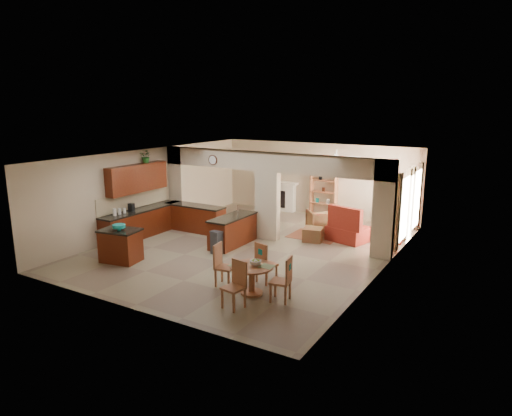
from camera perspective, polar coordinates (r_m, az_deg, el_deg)
The scene contains 39 objects.
floor at distance 13.98m, azimuth -0.61°, elevation -4.87°, with size 10.00×10.00×0.00m, color #7F7358.
ceiling at distance 13.40m, azimuth -0.64°, elevation 6.62°, with size 10.00×10.00×0.00m, color white.
wall_back at distance 18.01m, azimuth 7.68°, elevation 3.60°, with size 8.00×8.00×0.00m, color #C0AD8C.
wall_front at distance 9.83m, azimuth -15.99°, elevation -4.51°, with size 8.00×8.00×0.00m, color #C0AD8C.
wall_left at distance 16.03m, azimuth -12.95°, elevation 2.26°, with size 10.00×10.00×0.00m, color #C0AD8C.
wall_right at distance 12.09m, azimuth 15.81°, elevation -1.29°, with size 10.00×10.00×0.00m, color #C0AD8C.
partition_left_pier at distance 16.56m, azimuth -9.82°, elevation 2.73°, with size 0.60×0.25×2.80m, color #C0AD8C.
partition_center_pier at distance 14.53m, azimuth 1.43°, elevation 0.30°, with size 0.80×0.25×2.20m, color #C0AD8C.
partition_right_pier at distance 13.10m, azimuth 15.69°, elevation -0.21°, with size 0.60×0.25×2.80m, color #C0AD8C.
partition_header at distance 14.29m, azimuth 1.46°, elevation 5.79°, with size 8.00×0.25×0.60m, color #C0AD8C.
kitchen_counter at distance 15.55m, azimuth -11.42°, elevation -1.52°, with size 2.52×3.29×1.48m.
upper_cabinets at distance 15.25m, azimuth -14.62°, elevation 3.63°, with size 0.35×2.40×0.90m, color #440D07.
peninsula at distance 14.06m, azimuth -2.95°, elevation -2.83°, with size 0.70×1.85×0.91m.
wall_clock at distance 15.24m, azimuth -5.43°, elevation 5.99°, with size 0.34×0.34×0.03m, color #502A1A.
rug at distance 15.24m, azimuth 7.38°, elevation -3.45°, with size 1.60×1.30×0.01m, color brown.
fireplace at distance 18.67m, azimuth 2.89°, elevation 1.58°, with size 1.60×0.35×1.20m.
shelving_unit at distance 17.80m, azimuth 8.44°, elevation 1.83°, with size 1.00×0.32×1.80m, color brown.
window_a at distance 14.32m, azimuth 18.06°, elevation -0.11°, with size 0.02×0.90×1.90m, color white.
window_b at distance 15.95m, azimuth 19.44°, elevation 1.07°, with size 0.02×0.90×1.90m, color white.
glazed_door at distance 15.16m, azimuth 18.75°, elevation -0.04°, with size 0.02×0.70×2.10m, color white.
drape_a_left at distance 13.76m, azimuth 17.34°, elevation -0.57°, with size 0.10×0.28×2.30m, color #3B1917.
drape_a_right at distance 14.90m, azimuth 18.43°, elevation 0.35°, with size 0.10×0.28×2.30m, color #3B1917.
drape_b_left at distance 15.38m, azimuth 18.84°, elevation 0.70°, with size 0.10×0.28×2.30m, color #3B1917.
drape_b_right at distance 16.54m, azimuth 19.72°, elevation 1.44°, with size 0.10×0.28×2.30m, color #3B1917.
ceiling_fan at distance 15.46m, azimuth 10.02°, elevation 6.36°, with size 1.00×1.00×0.10m, color white.
kitchen_island at distance 13.13m, azimuth -16.56°, elevation -4.50°, with size 1.16×0.92×0.91m.
teal_bowl at distance 12.92m, azimuth -16.76°, elevation -2.33°, with size 0.34×0.34×0.16m, color teal.
trash_can at distance 13.29m, azimuth -4.91°, elevation -4.43°, with size 0.30×0.25×0.63m, color #2A2A2C.
dining_table at distance 10.48m, azimuth -0.54°, elevation -8.33°, with size 1.00×1.00×0.68m.
fruit_bowl at distance 10.39m, azimuth -0.04°, elevation -6.84°, with size 0.26×0.26×0.14m, color #6CA222.
sofa at distance 15.89m, azimuth 16.56°, elevation -1.89°, with size 0.96×2.46×0.72m, color maroon.
chaise at distance 14.83m, azimuth 11.47°, elevation -3.14°, with size 1.17×0.96×0.47m, color maroon.
armchair at distance 15.57m, azimuth 8.11°, elevation -1.63°, with size 0.84×0.87×0.79m, color maroon.
ottoman at distance 14.61m, azimuth 7.12°, elevation -3.30°, with size 0.59×0.59×0.43m, color maroon.
plant at distance 15.49m, azimuth -13.57°, elevation 6.30°, with size 0.39×0.34×0.43m, color #175015.
chair_north at distance 11.06m, azimuth 1.02°, elevation -6.67°, with size 0.53×0.53×1.02m.
chair_east at distance 10.07m, azimuth 3.55°, elevation -8.70°, with size 0.49×0.49×1.02m.
chair_south at distance 9.82m, azimuth -2.50°, elevation -9.27°, with size 0.49×0.49×1.02m.
chair_west at distance 10.98m, azimuth -4.30°, elevation -6.87°, with size 0.48×0.48×1.02m.
Camera 1 is at (6.92, -11.38, 4.24)m, focal length 32.00 mm.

